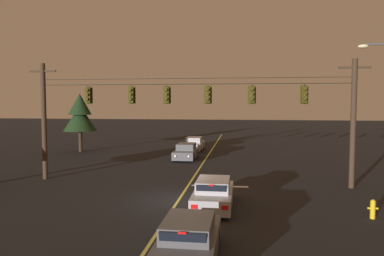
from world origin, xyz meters
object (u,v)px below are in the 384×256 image
(tree_verge_near, at_px, (80,114))
(fire_hydrant, at_px, (373,209))
(car_oncoming_trailing, at_px, (194,144))
(traffic_light_leftmost, at_px, (88,95))
(traffic_light_centre, at_px, (167,95))
(traffic_light_left_inner, at_px, (131,95))
(traffic_light_far_right, at_px, (305,95))
(car_waiting_near_lane, at_px, (213,194))
(traffic_light_rightmost, at_px, (252,95))
(car_oncoming_lead, at_px, (186,152))
(car_waiting_second_near, at_px, (189,241))
(traffic_light_right_inner, at_px, (208,95))

(tree_verge_near, bearing_deg, fire_hydrant, -40.79)
(car_oncoming_trailing, bearing_deg, traffic_light_leftmost, -106.81)
(traffic_light_centre, distance_m, fire_hydrant, 12.90)
(traffic_light_left_inner, distance_m, fire_hydrant, 14.77)
(traffic_light_left_inner, height_order, traffic_light_far_right, same)
(traffic_light_leftmost, xyz_separation_m, fire_hydrant, (15.40, -5.92, -5.04))
(traffic_light_leftmost, xyz_separation_m, traffic_light_far_right, (13.38, 0.00, 0.00))
(car_waiting_near_lane, bearing_deg, traffic_light_rightmost, 69.65)
(traffic_light_far_right, xyz_separation_m, car_oncoming_lead, (-8.54, 9.67, -4.84))
(traffic_light_left_inner, distance_m, traffic_light_rightmost, 7.49)
(traffic_light_left_inner, relative_size, traffic_light_centre, 1.00)
(traffic_light_left_inner, xyz_separation_m, car_oncoming_lead, (2.00, 9.67, -4.84))
(traffic_light_centre, xyz_separation_m, car_waiting_near_lane, (3.32, -5.11, -4.84))
(car_oncoming_trailing, relative_size, car_waiting_second_near, 1.02)
(traffic_light_left_inner, relative_size, car_waiting_near_lane, 0.28)
(traffic_light_left_inner, bearing_deg, car_waiting_second_near, -64.76)
(traffic_light_right_inner, xyz_separation_m, car_oncoming_trailing, (-2.91, 15.72, -4.84))
(car_waiting_near_lane, distance_m, fire_hydrant, 7.02)
(traffic_light_leftmost, distance_m, fire_hydrant, 17.25)
(traffic_light_left_inner, bearing_deg, traffic_light_rightmost, 0.00)
(traffic_light_rightmost, relative_size, car_waiting_near_lane, 0.28)
(traffic_light_leftmost, bearing_deg, traffic_light_left_inner, 0.00)
(traffic_light_rightmost, distance_m, car_waiting_second_near, 12.41)
(traffic_light_left_inner, distance_m, car_waiting_second_near, 13.31)
(car_waiting_near_lane, xyz_separation_m, car_oncoming_trailing, (-3.68, 20.83, -0.00))
(traffic_light_left_inner, height_order, traffic_light_centre, same)
(traffic_light_leftmost, distance_m, traffic_light_centre, 5.10)
(traffic_light_right_inner, bearing_deg, car_waiting_second_near, -87.62)
(car_oncoming_trailing, bearing_deg, traffic_light_right_inner, -79.50)
(traffic_light_far_right, distance_m, car_oncoming_lead, 13.78)
(traffic_light_centre, distance_m, car_oncoming_lead, 10.82)
(car_oncoming_trailing, bearing_deg, car_oncoming_lead, -89.13)
(traffic_light_rightmost, height_order, car_waiting_near_lane, traffic_light_rightmost)
(fire_hydrant, bearing_deg, traffic_light_far_right, 108.81)
(car_oncoming_lead, bearing_deg, car_waiting_near_lane, -76.36)
(car_waiting_near_lane, relative_size, tree_verge_near, 0.73)
(traffic_light_left_inner, distance_m, traffic_light_centre, 2.27)
(traffic_light_rightmost, bearing_deg, car_waiting_second_near, -101.09)
(car_oncoming_lead, bearing_deg, traffic_light_centre, -88.44)
(car_waiting_second_near, bearing_deg, tree_verge_near, 121.18)
(traffic_light_leftmost, distance_m, car_oncoming_lead, 11.85)
(traffic_light_rightmost, distance_m, car_waiting_near_lane, 7.29)
(traffic_light_leftmost, bearing_deg, tree_verge_near, 116.69)
(traffic_light_right_inner, height_order, car_waiting_near_lane, traffic_light_right_inner)
(fire_hydrant, bearing_deg, traffic_light_rightmost, 130.61)
(traffic_light_right_inner, relative_size, car_waiting_near_lane, 0.28)
(car_waiting_near_lane, bearing_deg, tree_verge_near, 129.55)
(traffic_light_right_inner, relative_size, car_oncoming_lead, 0.28)
(car_waiting_near_lane, xyz_separation_m, car_oncoming_lead, (-3.59, 14.78, -0.00))
(car_waiting_near_lane, distance_m, car_oncoming_lead, 15.21)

